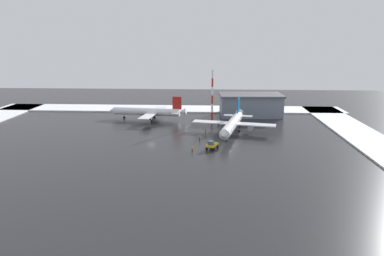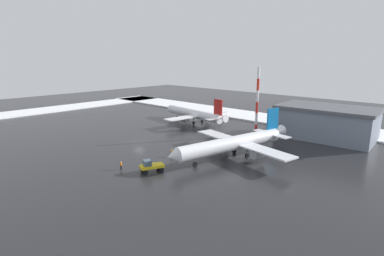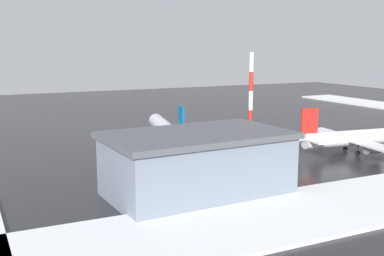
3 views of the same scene
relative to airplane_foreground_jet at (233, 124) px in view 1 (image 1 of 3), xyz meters
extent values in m
plane|color=#232326|center=(25.86, 6.70, -3.28)|extent=(240.00, 240.00, 0.00)
cube|color=white|center=(25.86, -43.30, -3.05)|extent=(152.00, 16.00, 0.46)
cube|color=white|center=(-41.14, 6.70, -3.05)|extent=(14.00, 116.00, 0.46)
cylinder|color=silver|center=(0.17, 0.79, 0.00)|extent=(9.03, 28.14, 3.18)
cone|color=silver|center=(3.36, 15.63, 0.00)|extent=(3.43, 2.83, 3.03)
cone|color=silver|center=(-3.06, -14.22, 0.56)|extent=(3.35, 3.84, 3.10)
cube|color=silver|center=(-7.93, -0.34, -0.28)|extent=(12.77, 6.59, 0.34)
cylinder|color=gray|center=(-6.00, -0.27, -1.22)|extent=(2.50, 3.51, 1.87)
cube|color=silver|center=(7.09, -3.57, -0.28)|extent=(12.77, 6.59, 0.34)
cylinder|color=gray|center=(5.35, -2.72, -1.22)|extent=(2.50, 3.51, 1.87)
cube|color=#0C5999|center=(-2.59, -12.03, 4.02)|extent=(1.12, 3.73, 5.24)
cube|color=silver|center=(-5.30, -11.25, 0.37)|extent=(4.91, 3.33, 0.22)
cube|color=silver|center=(0.20, -12.43, 0.37)|extent=(4.91, 3.33, 0.22)
cylinder|color=black|center=(2.24, 10.41, -1.41)|extent=(0.22, 0.22, 0.66)
cylinder|color=black|center=(2.24, 10.41, -2.77)|extent=(0.54, 1.08, 1.03)
cylinder|color=black|center=(-2.44, -1.52, -1.41)|extent=(0.22, 0.22, 0.66)
cylinder|color=black|center=(-2.44, -1.52, -2.77)|extent=(0.54, 1.08, 1.03)
cylinder|color=black|center=(1.59, -2.39, -1.41)|extent=(0.22, 0.22, 0.66)
cylinder|color=black|center=(1.59, -2.39, -2.77)|extent=(0.54, 1.08, 1.03)
cylinder|color=white|center=(31.99, -21.02, -0.25)|extent=(26.13, 6.24, 2.94)
cone|color=white|center=(45.90, -22.81, -0.25)|extent=(2.42, 3.04, 2.80)
cone|color=white|center=(17.91, -19.20, 0.27)|extent=(3.39, 2.88, 2.86)
cube|color=white|center=(30.32, -13.65, -0.51)|extent=(5.22, 11.65, 0.31)
cylinder|color=gray|center=(30.53, -15.42, -1.38)|extent=(3.14, 2.09, 1.73)
cube|color=white|center=(28.51, -27.73, -0.51)|extent=(5.22, 11.65, 0.31)
cylinder|color=gray|center=(29.16, -26.07, -1.38)|extent=(3.14, 2.09, 1.73)
cube|color=red|center=(19.97, -19.47, 3.47)|extent=(3.47, 0.75, 4.85)
cube|color=white|center=(20.48, -16.92, 0.10)|extent=(2.76, 4.41, 0.21)
cube|color=white|center=(19.81, -22.07, 0.10)|extent=(2.76, 4.41, 0.21)
cylinder|color=black|center=(41.01, -22.18, -1.55)|extent=(0.21, 0.21, 0.61)
cylinder|color=black|center=(41.01, -22.18, -2.80)|extent=(0.98, 0.42, 0.95)
cylinder|color=black|center=(29.66, -18.80, -1.55)|extent=(0.21, 0.21, 0.61)
cylinder|color=black|center=(29.66, -18.80, -2.80)|extent=(0.98, 0.42, 0.95)
cylinder|color=black|center=(29.17, -22.58, -1.55)|extent=(0.21, 0.21, 0.61)
cylinder|color=black|center=(29.17, -22.58, -2.80)|extent=(0.98, 0.42, 0.95)
cube|color=gold|center=(6.60, 18.10, -2.13)|extent=(3.78, 5.09, 0.50)
cube|color=#3F5160|center=(6.94, 18.95, -1.33)|extent=(1.92, 1.86, 1.10)
cylinder|color=black|center=(6.29, 19.96, -2.83)|extent=(0.64, 0.95, 0.90)
cylinder|color=black|center=(8.12, 19.21, -2.83)|extent=(0.64, 0.95, 0.90)
cylinder|color=black|center=(5.07, 16.98, -2.83)|extent=(0.64, 0.95, 0.90)
cylinder|color=black|center=(6.90, 16.23, -2.83)|extent=(0.64, 0.95, 0.90)
cylinder|color=black|center=(12.03, 21.43, -2.86)|extent=(0.16, 0.16, 0.85)
cylinder|color=black|center=(12.11, 21.61, -2.86)|extent=(0.16, 0.16, 0.85)
cylinder|color=orange|center=(12.07, 21.52, -2.12)|extent=(0.36, 0.36, 0.62)
sphere|color=tan|center=(12.07, 21.52, -1.69)|extent=(0.24, 0.24, 0.24)
cylinder|color=black|center=(8.81, 0.05, -2.86)|extent=(0.16, 0.16, 0.85)
cylinder|color=black|center=(8.82, 0.25, -2.86)|extent=(0.16, 0.16, 0.85)
cylinder|color=orange|center=(8.82, 0.15, -2.12)|extent=(0.36, 0.36, 0.62)
sphere|color=tan|center=(8.82, 0.15, -1.69)|extent=(0.24, 0.24, 0.24)
cylinder|color=black|center=(10.53, 9.24, -2.86)|extent=(0.16, 0.16, 0.85)
cylinder|color=black|center=(10.33, 9.29, -2.86)|extent=(0.16, 0.16, 0.85)
cylinder|color=orange|center=(10.43, 9.27, -2.12)|extent=(0.36, 0.36, 0.62)
sphere|color=tan|center=(10.43, 9.27, -1.69)|extent=(0.24, 0.24, 0.24)
cylinder|color=red|center=(6.69, -20.08, -1.67)|extent=(0.70, 0.70, 3.23)
cylinder|color=white|center=(6.69, -20.08, 1.56)|extent=(0.70, 0.70, 3.23)
cylinder|color=red|center=(6.69, -20.08, 4.79)|extent=(0.70, 0.70, 3.23)
cylinder|color=white|center=(6.69, -20.08, 8.01)|extent=(0.70, 0.70, 3.23)
cylinder|color=red|center=(6.69, -20.08, 11.24)|extent=(0.70, 0.70, 3.23)
cylinder|color=white|center=(6.69, -20.08, 14.47)|extent=(0.70, 0.70, 3.23)
cube|color=slate|center=(-8.79, -30.75, 0.72)|extent=(24.72, 15.27, 8.00)
cube|color=#4C4F54|center=(-8.79, -30.75, 5.12)|extent=(25.77, 16.32, 0.80)
camera|label=1|loc=(6.91, 119.66, 26.59)|focal=35.00mm
camera|label=2|loc=(-36.57, 52.91, 18.49)|focal=28.00mm
camera|label=3|loc=(-37.61, -88.35, 17.19)|focal=45.00mm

